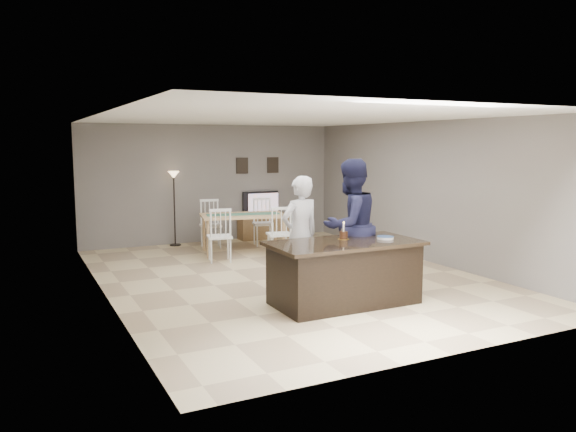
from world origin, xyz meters
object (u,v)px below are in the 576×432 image
television (262,203)px  birthday_cake (344,235)px  dining_table (243,221)px  floor_lamp (174,188)px  woman (300,235)px  man (350,226)px  plate_stack (385,238)px  tv_console (263,226)px  kitchen_island (344,272)px

television → birthday_cake: 5.57m
dining_table → floor_lamp: (-1.06, 1.45, 0.62)m
television → woman: woman is taller
television → man: man is taller
man → plate_stack: bearing=95.2°
tv_console → birthday_cake: birthday_cake is taller
birthday_cake → dining_table: size_ratio=0.11×
man → dining_table: (-0.33, 3.59, -0.35)m
television → plate_stack: bearing=84.4°
man → dining_table: size_ratio=0.91×
kitchen_island → man: 0.91m
television → woman: (-1.49, -4.82, 0.03)m
kitchen_island → birthday_cake: birthday_cake is taller
woman → man: size_ratio=0.88×
woman → dining_table: bearing=-105.2°
woman → floor_lamp: 4.84m
television → man: 5.15m
plate_stack → kitchen_island: bearing=172.7°
tv_console → dining_table: dining_table is taller
tv_console → woman: size_ratio=0.67×
kitchen_island → dining_table: (0.11, 4.14, 0.22)m
television → floor_lamp: (-2.15, -0.05, 0.43)m
tv_console → floor_lamp: (-2.15, 0.02, 0.99)m
dining_table → television: bearing=66.1°
television → plate_stack: size_ratio=3.68×
kitchen_island → dining_table: size_ratio=0.96×
birthday_cake → plate_stack: 0.61m
kitchen_island → television: (1.20, 5.64, 0.41)m
floor_lamp → plate_stack: bearing=-74.4°
tv_console → dining_table: size_ratio=0.54×
television → floor_lamp: floor_lamp is taller
plate_stack → floor_lamp: bearing=105.6°
man → plate_stack: 0.67m
kitchen_island → tv_console: size_ratio=1.79×
floor_lamp → man: bearing=-74.6°
television → dining_table: size_ratio=0.41×
tv_console → woman: woman is taller
woman → plate_stack: woman is taller
tv_console → dining_table: bearing=-127.3°
television → floor_lamp: 2.19m
tv_console → floor_lamp: 2.37m
kitchen_island → man: size_ratio=1.05×
kitchen_island → dining_table: bearing=88.5°
television → dining_table: bearing=54.0°
woman → kitchen_island: bearing=100.9°
dining_table → floor_lamp: size_ratio=1.35×
woman → plate_stack: size_ratio=7.22×
plate_stack → dining_table: size_ratio=0.11×
man → floor_lamp: 5.24m
plate_stack → tv_console: bearing=84.3°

